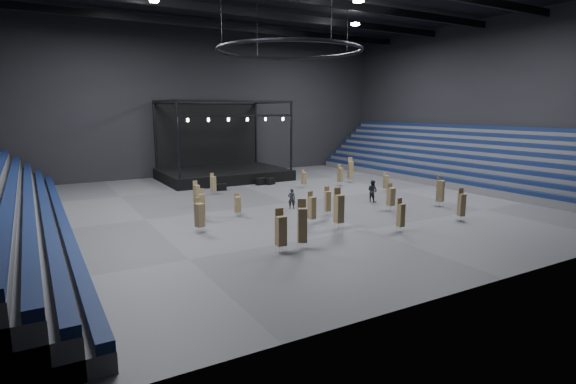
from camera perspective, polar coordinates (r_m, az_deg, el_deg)
floor at (r=39.83m, az=0.16°, el=-1.36°), size 50.00×50.00×0.00m
wall_back at (r=58.12m, az=-10.49°, el=11.11°), size 50.00×0.20×18.00m
wall_front at (r=23.37m, az=27.60°, el=11.38°), size 50.00×0.20×18.00m
wall_right at (r=55.91m, az=23.32°, el=10.48°), size 0.20×42.00×18.00m
bleachers_right at (r=54.65m, az=21.47°, el=2.97°), size 7.20×40.00×6.40m
stage at (r=54.07m, az=-8.53°, el=3.21°), size 14.00×10.00×9.20m
truss_ring at (r=39.29m, az=0.17°, el=17.54°), size 12.30×12.30×5.15m
flight_case_left at (r=46.23m, az=-8.46°, el=0.61°), size 1.14×0.79×0.69m
flight_case_mid at (r=49.29m, az=-3.41°, el=1.37°), size 1.26×0.77×0.79m
flight_case_right at (r=49.47m, az=-2.24°, el=1.37°), size 1.20×0.90×0.72m
chair_stack_0 at (r=32.28m, az=3.03°, el=-1.95°), size 0.52×0.52×2.37m
chair_stack_1 at (r=31.05m, az=6.47°, el=-2.03°), size 0.55×0.55×2.87m
chair_stack_2 at (r=44.10m, az=-9.48°, el=1.09°), size 0.53×0.53×2.09m
chair_stack_3 at (r=38.61m, az=-11.54°, el=-0.19°), size 0.53×0.53×2.25m
chair_stack_4 at (r=26.42m, az=1.81°, el=-4.10°), size 0.69×0.69×2.99m
chair_stack_5 at (r=51.27m, az=7.95°, el=2.83°), size 0.64×0.64×2.86m
chair_stack_6 at (r=34.75m, az=-6.43°, el=-1.53°), size 0.42×0.42×1.83m
chair_stack_7 at (r=35.65m, az=21.18°, el=-1.46°), size 0.52×0.52×2.42m
chair_stack_8 at (r=47.54m, az=2.02°, el=1.81°), size 0.51×0.51×1.91m
chair_stack_9 at (r=46.02m, az=12.32°, el=1.31°), size 0.48×0.48×1.94m
chair_stack_10 at (r=31.24m, az=14.13°, el=-2.80°), size 0.42×0.42×2.28m
chair_stack_11 at (r=40.17m, az=18.77°, el=0.20°), size 0.67×0.67×2.70m
chair_stack_12 at (r=34.05m, az=-10.87°, el=-1.52°), size 0.50×0.50×2.36m
chair_stack_13 at (r=37.45m, az=12.93°, el=-0.53°), size 0.53×0.53×2.24m
chair_stack_14 at (r=48.94m, az=6.66°, el=2.21°), size 0.57×0.57×2.31m
chair_stack_15 at (r=25.76m, az=-0.92°, el=-4.84°), size 0.57×0.57×2.60m
chair_stack_16 at (r=30.48m, az=-11.18°, el=-2.83°), size 0.64×0.64×2.40m
chair_stack_17 at (r=35.00m, az=5.04°, el=-1.11°), size 0.49×0.49×2.27m
man_center at (r=37.21m, az=0.47°, el=-0.87°), size 0.73×0.63×1.70m
crew_member at (r=40.79m, az=10.67°, el=0.14°), size 0.91×1.08×1.96m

